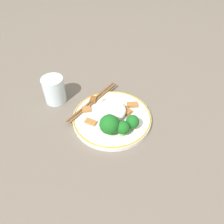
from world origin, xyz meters
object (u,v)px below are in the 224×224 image
Objects in this scene: broccoli_back_left at (109,125)px; chopsticks at (93,101)px; broccoli_back_center at (123,128)px; drinking_glass at (54,90)px; broccoli_back_right at (132,122)px; plate at (112,118)px.

chopsticks is (-0.00, -0.15, -0.03)m from broccoli_back_left.
broccoli_back_center is at bearing 149.60° from broccoli_back_left.
broccoli_back_left reaches higher than broccoli_back_center.
drinking_glass reaches higher than broccoli_back_left.
drinking_glass reaches higher than broccoli_back_right.
broccoli_back_center reaches higher than plate.
broccoli_back_left is 0.15m from chopsticks.
chopsticks reaches higher than plate.
broccoli_back_left is at bearing 116.06° from drinking_glass.
broccoli_back_left is at bearing -8.40° from broccoli_back_right.
plate is at bearing -119.29° from broccoli_back_left.
broccoli_back_right is 0.23× the size of chopsticks.
plate is 1.15× the size of chopsticks.
broccoli_back_center is 1.01× the size of broccoli_back_right.
broccoli_back_center is 0.18m from chopsticks.
broccoli_back_left is 1.33× the size of broccoli_back_center.
broccoli_back_right reaches higher than chopsticks.
broccoli_back_right is at bearing 171.60° from broccoli_back_left.
broccoli_back_right is (-0.07, 0.01, -0.01)m from broccoli_back_left.
broccoli_back_left reaches higher than chopsticks.
broccoli_back_right is 0.54× the size of drinking_glass.
chopsticks is at bearing -66.86° from broccoli_back_right.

